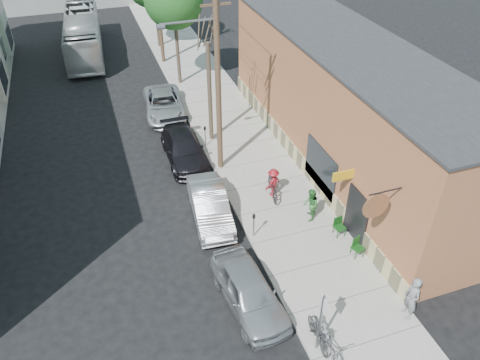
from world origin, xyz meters
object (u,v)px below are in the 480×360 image
object	(u,v)px
parked_bike_a	(318,333)
car_1	(210,205)
parking_meter_far	(205,133)
bus	(83,35)
tree_bare	(210,93)
patron_green	(311,205)
car_0	(249,291)
cyclist	(273,182)
parking_meter_near	(254,222)
patron_grey	(412,298)
car_3	(164,104)
patio_chair_b	(358,248)
utility_pole_near	(217,76)
sign_post	(321,318)
patio_chair_a	(340,227)
parked_bike_b	(329,344)
car_2	(184,149)

from	to	relation	value
parked_bike_a	car_1	size ratio (longest dim) A/B	0.37
parking_meter_far	bus	bearing A→B (deg)	107.65
parking_meter_far	tree_bare	size ratio (longest dim) A/B	0.21
car_1	patron_green	bearing A→B (deg)	-17.08
parked_bike_a	car_0	world-z (taller)	car_0
patron_green	cyclist	bearing A→B (deg)	-135.25
parking_meter_near	parked_bike_a	size ratio (longest dim) A/B	0.73
parking_meter_near	patron_grey	xyz separation A→B (m)	(3.95, -5.93, 0.14)
parking_meter_far	parking_meter_near	bearing A→B (deg)	-90.00
parking_meter_near	parking_meter_far	world-z (taller)	same
cyclist	car_1	size ratio (longest dim) A/B	0.34
car_1	car_3	distance (m)	10.79
patron_green	patio_chair_b	bearing A→B (deg)	39.72
patio_chair_b	car_3	world-z (taller)	car_3
utility_pole_near	patron_green	xyz separation A→B (m)	(2.74, -5.49, -4.42)
sign_post	parking_meter_near	size ratio (longest dim) A/B	2.26
parking_meter_far	patio_chair_b	bearing A→B (deg)	-70.42
patio_chair_b	patron_green	bearing A→B (deg)	87.61
cyclist	tree_bare	bearing A→B (deg)	-101.96
sign_post	utility_pole_near	xyz separation A→B (m)	(0.04, 11.82, 3.58)
tree_bare	patio_chair_a	world-z (taller)	tree_bare
patio_chair_a	patron_grey	distance (m)	4.79
parked_bike_b	car_3	bearing A→B (deg)	100.84
parking_meter_near	bus	xyz separation A→B (m)	(-5.48, 25.25, 0.60)
patron_grey	parked_bike_b	xyz separation A→B (m)	(-3.56, -0.49, -0.42)
tree_bare	parked_bike_a	size ratio (longest dim) A/B	3.43
parking_meter_near	parked_bike_b	world-z (taller)	parking_meter_near
parking_meter_near	parked_bike_b	xyz separation A→B (m)	(0.39, -6.42, -0.29)
car_0	parking_meter_near	bearing A→B (deg)	61.67
parked_bike_b	patio_chair_b	bearing A→B (deg)	54.09
parking_meter_near	cyclist	xyz separation A→B (m)	(1.94, 2.49, -0.07)
cyclist	car_2	size ratio (longest dim) A/B	0.31
parking_meter_near	tree_bare	xyz separation A→B (m)	(0.55, 8.70, 2.09)
parked_bike_a	car_3	size ratio (longest dim) A/B	0.33
parking_meter_near	car_1	distance (m)	2.47
car_1	sign_post	bearing A→B (deg)	-74.12
bus	parking_meter_far	bearing A→B (deg)	-68.92
parking_meter_far	tree_bare	bearing A→B (deg)	50.87
cyclist	parked_bike_b	world-z (taller)	cyclist
tree_bare	car_0	distance (m)	12.48
parked_bike_b	car_1	distance (m)	8.61
parking_meter_near	tree_bare	distance (m)	8.97
sign_post	parking_meter_near	distance (m)	6.15
patron_green	car_1	xyz separation A→B (m)	(-4.33, 1.76, -0.23)
utility_pole_near	patron_green	world-z (taller)	utility_pole_near
parked_bike_a	car_1	world-z (taller)	car_1
patio_chair_b	patron_green	size ratio (longest dim) A/B	0.53
parked_bike_b	bus	size ratio (longest dim) A/B	0.18
cyclist	parked_bike_b	distance (m)	9.04
car_2	car_1	bearing A→B (deg)	-89.46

